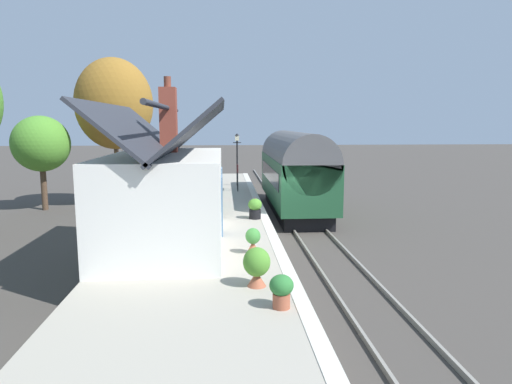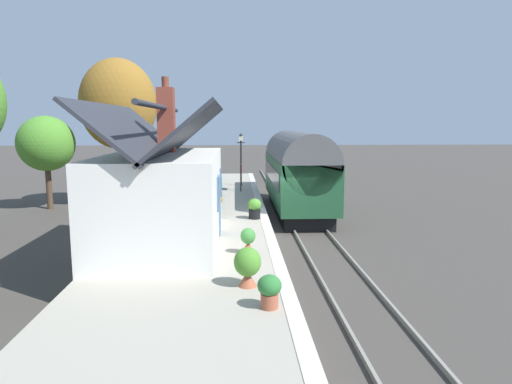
{
  "view_description": "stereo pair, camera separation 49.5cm",
  "coord_description": "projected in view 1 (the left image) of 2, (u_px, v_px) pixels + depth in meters",
  "views": [
    {
      "loc": [
        -19.75,
        2.9,
        4.77
      ],
      "look_at": [
        -0.39,
        1.5,
        1.83
      ],
      "focal_mm": 31.99,
      "sensor_mm": 36.0,
      "label": 1
    },
    {
      "loc": [
        -19.78,
        2.4,
        4.77
      ],
      "look_at": [
        -0.39,
        1.5,
        1.83
      ],
      "focal_mm": 31.99,
      "sensor_mm": 36.0,
      "label": 2
    }
  ],
  "objects": [
    {
      "name": "planter_by_door",
      "position": [
        281.0,
        289.0,
        9.76
      ],
      "size": [
        0.52,
        0.52,
        0.74
      ],
      "color": "#9E5138",
      "rests_on": "platform"
    },
    {
      "name": "tree_far_right",
      "position": [
        41.0,
        144.0,
        24.78
      ],
      "size": [
        3.0,
        3.07,
        5.17
      ],
      "color": "#4C3828",
      "rests_on": "ground"
    },
    {
      "name": "planter_bench_right",
      "position": [
        218.0,
        203.0,
        20.55
      ],
      "size": [
        0.38,
        0.38,
        0.72
      ],
      "color": "teal",
      "rests_on": "platform"
    },
    {
      "name": "station_sign_board",
      "position": [
        238.0,
        171.0,
        26.68
      ],
      "size": [
        0.96,
        0.06,
        1.57
      ],
      "color": "black",
      "rests_on": "platform"
    },
    {
      "name": "bench_by_lamp",
      "position": [
        216.0,
        196.0,
        21.72
      ],
      "size": [
        1.42,
        0.49,
        0.88
      ],
      "color": "teal",
      "rests_on": "platform"
    },
    {
      "name": "planter_edge_far",
      "position": [
        253.0,
        241.0,
        13.87
      ],
      "size": [
        0.46,
        0.46,
        0.79
      ],
      "color": "#9E5138",
      "rests_on": "platform"
    },
    {
      "name": "train",
      "position": [
        295.0,
        172.0,
        24.18
      ],
      "size": [
        9.9,
        2.73,
        4.32
      ],
      "color": "black",
      "rests_on": "ground"
    },
    {
      "name": "tree_far_left",
      "position": [
        114.0,
        104.0,
        25.49
      ],
      "size": [
        4.03,
        4.29,
        8.37
      ],
      "color": "#4C3828",
      "rests_on": "ground"
    },
    {
      "name": "planter_bench_left",
      "position": [
        189.0,
        191.0,
        24.2
      ],
      "size": [
        0.38,
        0.38,
        0.75
      ],
      "color": "black",
      "rests_on": "platform"
    },
    {
      "name": "bench_near_building",
      "position": [
        216.0,
        182.0,
        26.97
      ],
      "size": [
        1.4,
        0.45,
        0.88
      ],
      "color": "teal",
      "rests_on": "platform"
    },
    {
      "name": "bench_platform_end",
      "position": [
        217.0,
        187.0,
        25.09
      ],
      "size": [
        1.41,
        0.48,
        0.88
      ],
      "color": "teal",
      "rests_on": "platform"
    },
    {
      "name": "platform_edge_coping",
      "position": [
        263.0,
        213.0,
        20.19
      ],
      "size": [
        32.0,
        0.36,
        0.02
      ],
      "primitive_type": "cube",
      "color": "beige",
      "rests_on": "platform"
    },
    {
      "name": "planter_corner_building",
      "position": [
        201.0,
        204.0,
        19.99
      ],
      "size": [
        0.47,
        0.47,
        0.79
      ],
      "color": "gray",
      "rests_on": "platform"
    },
    {
      "name": "ground_plane",
      "position": [
        289.0,
        231.0,
        20.4
      ],
      "size": [
        160.0,
        160.0,
        0.0
      ],
      "primitive_type": "plane",
      "color": "#423D38"
    },
    {
      "name": "planter_under_sign",
      "position": [
        257.0,
        265.0,
        11.05
      ],
      "size": [
        0.67,
        0.67,
        0.97
      ],
      "color": "#9E5138",
      "rests_on": "platform"
    },
    {
      "name": "rail_near",
      "position": [
        324.0,
        229.0,
        20.5
      ],
      "size": [
        52.0,
        0.08,
        0.14
      ],
      "primitive_type": "cube",
      "color": "gray",
      "rests_on": "ground"
    },
    {
      "name": "rail_far",
      "position": [
        293.0,
        229.0,
        20.4
      ],
      "size": [
        52.0,
        0.08,
        0.14
      ],
      "primitive_type": "cube",
      "color": "gray",
      "rests_on": "ground"
    },
    {
      "name": "planter_edge_near",
      "position": [
        255.0,
        208.0,
        18.91
      ],
      "size": [
        0.57,
        0.57,
        0.91
      ],
      "color": "black",
      "rests_on": "platform"
    },
    {
      "name": "platform",
      "position": [
        204.0,
        223.0,
        20.07
      ],
      "size": [
        32.0,
        5.52,
        0.83
      ],
      "primitive_type": "cube",
      "color": "#A39B8C",
      "rests_on": "ground"
    },
    {
      "name": "lamp_post_platform",
      "position": [
        237.0,
        149.0,
        28.73
      ],
      "size": [
        0.32,
        0.5,
        3.3
      ],
      "color": "black",
      "rests_on": "platform"
    },
    {
      "name": "station_building",
      "position": [
        167.0,
        195.0,
        14.89
      ],
      "size": [
        7.72,
        3.81,
        5.5
      ],
      "color": "white",
      "rests_on": "platform"
    }
  ]
}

